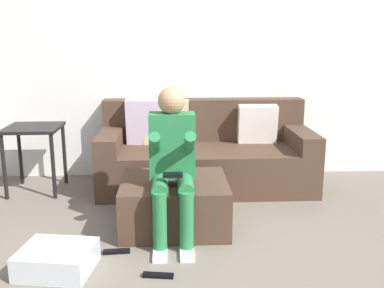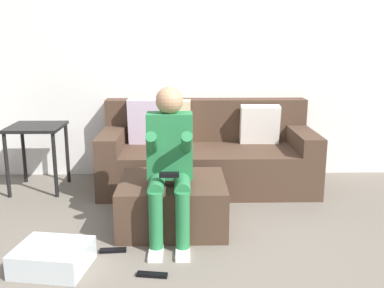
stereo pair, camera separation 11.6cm
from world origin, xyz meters
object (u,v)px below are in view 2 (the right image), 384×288
(person_seated, at_px, (170,156))
(remote_under_side_table, at_px, (41,241))
(storage_bin, at_px, (53,257))
(side_table, at_px, (37,136))
(ottoman, at_px, (173,203))
(remote_near_ottoman, at_px, (152,275))
(remote_by_storage_bin, at_px, (113,250))
(couch_sectional, at_px, (206,154))

(person_seated, height_order, remote_under_side_table, person_seated)
(storage_bin, distance_m, remote_under_side_table, 0.45)
(person_seated, xyz_separation_m, side_table, (-1.33, 1.11, -0.09))
(ottoman, xyz_separation_m, person_seated, (-0.01, -0.18, 0.44))
(remote_near_ottoman, xyz_separation_m, remote_by_storage_bin, (-0.30, 0.34, 0.00))
(person_seated, xyz_separation_m, remote_under_side_table, (-0.97, -0.10, -0.62))
(couch_sectional, height_order, ottoman, couch_sectional)
(couch_sectional, distance_m, ottoman, 1.09)
(ottoman, bearing_deg, storage_bin, -138.90)
(side_table, xyz_separation_m, remote_by_storage_bin, (0.93, -1.38, -0.53))
(ottoman, height_order, person_seated, person_seated)
(couch_sectional, bearing_deg, storage_bin, -122.67)
(remote_under_side_table, bearing_deg, remote_by_storage_bin, -17.33)
(ottoman, relative_size, storage_bin, 1.82)
(ottoman, xyz_separation_m, storage_bin, (-0.78, -0.68, -0.11))
(remote_by_storage_bin, bearing_deg, side_table, 119.71)
(remote_by_storage_bin, xyz_separation_m, remote_under_side_table, (-0.56, 0.17, 0.00))
(ottoman, relative_size, side_table, 1.28)
(person_seated, height_order, remote_near_ottoman, person_seated)
(couch_sectional, height_order, remote_by_storage_bin, couch_sectional)
(ottoman, xyz_separation_m, remote_by_storage_bin, (-0.42, -0.45, -0.18))
(couch_sectional, distance_m, side_table, 1.68)
(ottoman, bearing_deg, side_table, 145.45)
(storage_bin, xyz_separation_m, remote_near_ottoman, (0.66, -0.12, -0.07))
(couch_sectional, distance_m, storage_bin, 2.04)
(couch_sectional, distance_m, remote_by_storage_bin, 1.68)
(couch_sectional, bearing_deg, ottoman, -107.18)
(person_seated, relative_size, remote_by_storage_bin, 6.02)
(side_table, bearing_deg, storage_bin, -70.38)
(remote_under_side_table, bearing_deg, person_seated, 5.23)
(person_seated, bearing_deg, remote_under_side_table, -174.15)
(side_table, height_order, remote_by_storage_bin, side_table)
(remote_by_storage_bin, distance_m, remote_under_side_table, 0.59)
(side_table, height_order, remote_under_side_table, side_table)
(remote_by_storage_bin, bearing_deg, ottoman, 42.76)
(couch_sectional, relative_size, remote_near_ottoman, 10.64)
(person_seated, relative_size, remote_near_ottoman, 5.74)
(ottoman, bearing_deg, person_seated, -94.45)
(storage_bin, xyz_separation_m, remote_by_storage_bin, (0.36, 0.23, -0.07))
(couch_sectional, distance_m, remote_near_ottoman, 1.90)
(couch_sectional, xyz_separation_m, storage_bin, (-1.09, -1.71, -0.25))
(remote_near_ottoman, relative_size, remote_by_storage_bin, 1.05)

